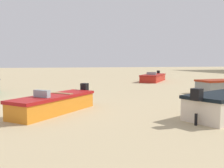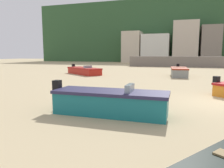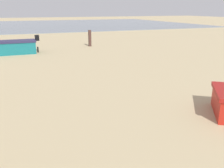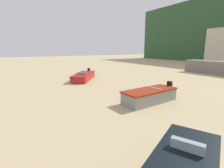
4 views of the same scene
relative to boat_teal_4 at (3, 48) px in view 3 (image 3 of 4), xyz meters
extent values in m
cube|color=#176C75|center=(0.01, 0.00, -0.07)|extent=(4.30, 1.34, 0.81)
cube|color=#2A284B|center=(0.01, 0.00, 0.39)|extent=(4.40, 1.42, 0.12)
cube|color=black|center=(-2.32, 0.00, 0.57)|extent=(0.28, 0.32, 0.40)
cylinder|color=black|center=(-2.32, 0.00, -0.27)|extent=(0.10, 0.10, 0.40)
cylinder|color=#492F29|center=(-6.74, -1.59, 0.19)|extent=(0.26, 0.26, 1.34)
camera|label=1|loc=(16.59, 4.14, 1.64)|focal=39.45mm
camera|label=2|loc=(2.52, -7.74, 1.85)|focal=34.51mm
camera|label=3|loc=(-0.45, 18.91, 2.58)|focal=40.65mm
camera|label=4|loc=(10.60, 7.74, 3.21)|focal=26.43mm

